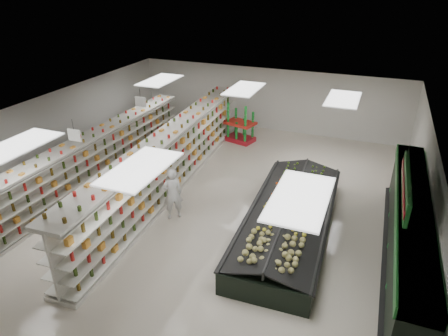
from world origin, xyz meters
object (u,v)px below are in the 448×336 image
at_px(gondola_center, 170,162).
at_px(produce_island, 289,217).
at_px(shopper_main, 173,194).
at_px(soda_endcap, 240,125).
at_px(gondola_left, 97,159).
at_px(shopper_background, 179,133).

relative_size(gondola_center, produce_island, 1.85).
height_order(produce_island, shopper_main, shopper_main).
distance_m(gondola_center, soda_endcap, 5.45).
distance_m(gondola_center, shopper_main, 2.20).
height_order(gondola_center, soda_endcap, gondola_center).
xyz_separation_m(soda_endcap, shopper_main, (0.16, -7.26, 0.06)).
bearing_deg(produce_island, soda_endcap, 121.12).
xyz_separation_m(gondola_left, shopper_background, (1.50, 4.06, -0.17)).
bearing_deg(gondola_left, gondola_center, 11.22).
bearing_deg(shopper_background, gondola_center, -152.14).
xyz_separation_m(gondola_center, soda_endcap, (0.94, 5.36, -0.19)).
relative_size(gondola_left, shopper_background, 7.75).
relative_size(produce_island, soda_endcap, 4.02).
bearing_deg(gondola_left, produce_island, -4.00).
bearing_deg(shopper_background, produce_island, -121.54).
xyz_separation_m(gondola_center, shopper_background, (-1.48, 3.52, -0.31)).
height_order(gondola_left, soda_endcap, gondola_left).
distance_m(gondola_center, shopper_background, 3.83).
relative_size(produce_island, shopper_main, 3.89).
relative_size(soda_endcap, shopper_main, 0.97).
height_order(shopper_main, shopper_background, shopper_main).
bearing_deg(shopper_main, gondola_center, -100.01).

